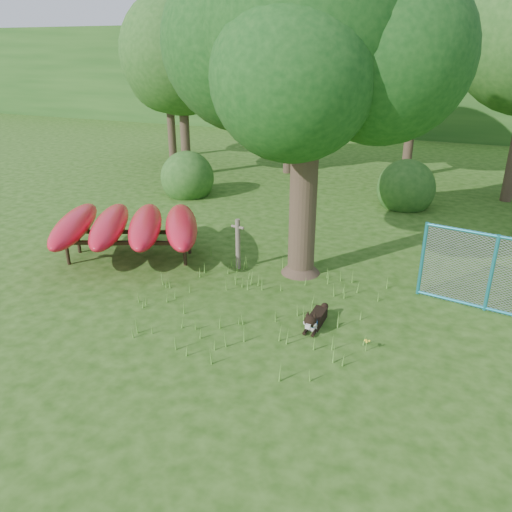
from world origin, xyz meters
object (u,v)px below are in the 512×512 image
at_px(husky_dog, 315,319).
at_px(fence_section, 491,273).
at_px(oak_tree, 308,36).
at_px(kayak_rack, 128,226).

distance_m(husky_dog, fence_section, 3.46).
relative_size(oak_tree, husky_dog, 7.42).
bearing_deg(oak_tree, husky_dog, -65.34).
distance_m(oak_tree, kayak_rack, 5.71).
height_order(husky_dog, fence_section, fence_section).
relative_size(kayak_rack, husky_dog, 4.57).
distance_m(oak_tree, husky_dog, 5.30).
bearing_deg(oak_tree, kayak_rack, -167.65).
bearing_deg(husky_dog, oak_tree, 115.27).
relative_size(kayak_rack, fence_section, 1.72).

